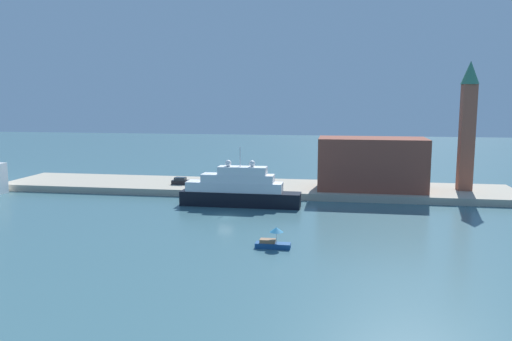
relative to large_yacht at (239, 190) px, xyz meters
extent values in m
plane|color=#3D6670|center=(-0.50, -9.11, -2.99)|extent=(400.00, 400.00, 0.00)
cube|color=#ADA38E|center=(-0.50, 15.96, -2.29)|extent=(110.00, 18.14, 1.41)
cube|color=black|center=(0.31, 0.00, -1.62)|extent=(22.60, 3.89, 2.74)
cube|color=white|center=(-0.82, 0.00, 0.65)|extent=(18.08, 3.57, 1.81)
cube|color=white|center=(-0.14, 0.00, 2.29)|extent=(13.56, 3.26, 1.48)
cube|color=white|center=(0.76, 0.00, 3.77)|extent=(9.04, 2.95, 1.47)
cylinder|color=silver|center=(0.31, 0.00, 6.32)|extent=(0.16, 0.16, 3.63)
sphere|color=white|center=(2.57, 0.00, 5.09)|extent=(1.18, 1.18, 1.18)
sphere|color=white|center=(-1.95, 0.00, 5.09)|extent=(1.18, 1.18, 1.18)
cube|color=navy|center=(9.94, -25.85, -2.64)|extent=(4.75, 1.51, 0.70)
cube|color=#8C6647|center=(9.23, -25.85, -2.04)|extent=(2.09, 1.21, 0.50)
cylinder|color=#B2B2B2|center=(10.42, -25.85, -1.53)|extent=(0.06, 0.06, 1.53)
cone|color=teal|center=(10.42, -25.85, -0.44)|extent=(1.85, 1.85, 0.65)
cube|color=brown|center=(25.06, 14.23, 3.75)|extent=(21.63, 10.54, 10.66)
cube|color=#93513D|center=(43.81, 16.45, 9.14)|extent=(2.75, 2.75, 21.44)
cone|color=#387A5B|center=(43.81, 16.45, 22.16)|extent=(3.57, 3.57, 4.60)
cube|color=black|center=(-15.62, 13.73, -1.13)|extent=(4.00, 1.88, 0.89)
cube|color=#262D33|center=(-15.82, 13.73, -0.37)|extent=(2.40, 1.69, 0.65)
cylinder|color=maroon|center=(-11.49, 9.53, -0.82)|extent=(0.36, 0.36, 1.51)
sphere|color=tan|center=(-11.49, 9.53, 0.05)|extent=(0.24, 0.24, 0.24)
cylinder|color=black|center=(-1.09, 7.91, -1.26)|extent=(0.40, 0.40, 0.63)
camera|label=1|loc=(18.59, -91.39, 16.89)|focal=35.51mm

